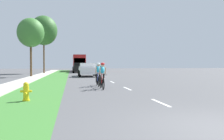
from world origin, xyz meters
TOP-DOWN VIEW (x-y plane):
  - ground_plane at (0.00, 20.00)m, footprint 120.00×120.00m
  - grass_verge at (-5.14, 20.00)m, footprint 2.76×70.00m
  - sidewalk_concrete at (-7.42, 20.00)m, footprint 1.79×70.00m
  - lane_markings_center at (0.00, 24.00)m, footprint 0.12×52.71m
  - fire_hydrant_yellow at (-5.14, 5.00)m, footprint 0.44×0.38m
  - cyclist_lead at (-1.53, 8.92)m, footprint 0.42×1.72m
  - cyclist_trailing at (-1.56, 10.73)m, footprint 0.42×1.72m
  - pickup_white at (-1.40, 23.15)m, footprint 2.22×5.10m
  - suv_black at (-2.06, 36.32)m, footprint 2.15×4.70m
  - bus_red at (-1.69, 46.40)m, footprint 2.78×11.60m
  - street_tree_near at (-8.12, 23.78)m, footprint 3.16×3.16m
  - street_tree_far at (-7.79, 33.93)m, footprint 4.40×4.40m

SIDE VIEW (x-z plane):
  - ground_plane at x=0.00m, z-range 0.00..0.00m
  - grass_verge at x=-5.14m, z-range 0.00..0.01m
  - lane_markings_center at x=0.00m, z-range 0.00..0.01m
  - sidewalk_concrete at x=-7.42m, z-range -0.05..0.06m
  - fire_hydrant_yellow at x=-5.14m, z-range -0.01..0.75m
  - cyclist_lead at x=-1.53m, z-range 0.02..1.60m
  - cyclist_trailing at x=-1.56m, z-range 0.02..1.60m
  - pickup_white at x=-1.40m, z-range 0.01..1.65m
  - suv_black at x=-2.06m, z-range 0.05..1.84m
  - bus_red at x=-1.69m, z-range 0.24..3.72m
  - street_tree_near at x=-8.12m, z-range 1.76..8.79m
  - street_tree_far at x=-7.79m, z-range 2.32..11.82m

